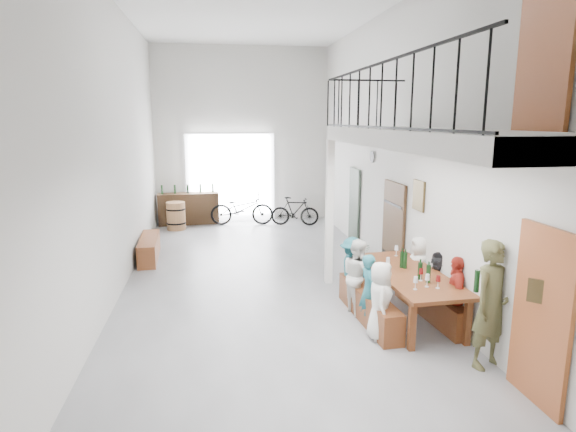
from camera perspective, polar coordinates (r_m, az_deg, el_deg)
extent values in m
plane|color=slate|center=(10.12, -3.05, -7.38)|extent=(12.00, 12.00, 0.00)
plane|color=silver|center=(15.57, -5.46, 9.50)|extent=(5.50, 0.00, 5.50)
plane|color=silver|center=(3.69, 6.08, 3.41)|extent=(5.50, 0.00, 5.50)
plane|color=silver|center=(9.71, -19.75, 7.76)|extent=(0.00, 12.00, 12.00)
plane|color=silver|center=(10.23, 12.45, 8.31)|extent=(0.00, 12.00, 12.00)
cube|color=white|center=(15.59, -6.82, 4.50)|extent=(2.80, 0.08, 2.80)
cube|color=brown|center=(6.29, 27.82, -10.51)|extent=(0.06, 0.95, 2.10)
cube|color=#3C2514|center=(10.18, 12.37, -1.67)|extent=(0.06, 1.10, 2.00)
cube|color=#2B342B|center=(12.77, 7.87, 1.13)|extent=(0.06, 0.80, 2.00)
cube|color=brown|center=(6.27, 28.27, 17.83)|extent=(0.06, 0.90, 1.95)
cube|color=#43351B|center=(9.02, 15.23, 2.36)|extent=(0.04, 0.45, 0.55)
cylinder|color=white|center=(11.37, 9.99, 6.92)|extent=(0.04, 0.28, 0.28)
cube|color=white|center=(6.99, 16.27, 8.85)|extent=(1.50, 5.60, 0.25)
cube|color=black|center=(6.75, 10.86, 17.36)|extent=(0.03, 5.60, 0.03)
cube|color=black|center=(6.71, 10.59, 10.30)|extent=(0.03, 5.60, 0.03)
cube|color=black|center=(9.60, 9.37, 15.58)|extent=(1.50, 0.03, 0.03)
cube|color=white|center=(9.53, 4.93, 0.36)|extent=(0.14, 0.14, 2.88)
cube|color=brown|center=(8.18, 14.12, -6.72)|extent=(1.13, 2.57, 0.06)
cube|color=brown|center=(7.23, 14.49, -12.56)|extent=(0.09, 0.09, 0.73)
cube|color=brown|center=(7.63, 20.52, -11.64)|extent=(0.09, 0.09, 0.73)
cube|color=brown|center=(9.10, 8.58, -7.26)|extent=(0.09, 0.09, 0.73)
cube|color=brown|center=(9.42, 13.61, -6.81)|extent=(0.09, 0.09, 0.73)
cube|color=brown|center=(8.15, 9.51, -10.46)|extent=(0.44, 2.12, 0.49)
cube|color=brown|center=(8.52, 16.42, -9.85)|extent=(0.41, 2.07, 0.47)
cylinder|color=black|center=(8.37, 13.37, -4.81)|extent=(0.07, 0.07, 0.35)
cylinder|color=black|center=(7.71, 16.32, -6.36)|extent=(0.07, 0.07, 0.35)
cylinder|color=black|center=(7.81, 15.39, -6.08)|extent=(0.07, 0.07, 0.35)
cylinder|color=black|center=(8.33, 13.72, -4.89)|extent=(0.07, 0.07, 0.35)
cube|color=brown|center=(11.86, -16.13, -3.70)|extent=(0.48, 1.84, 0.51)
cylinder|color=olive|center=(14.75, -13.14, 0.02)|extent=(0.56, 0.56, 0.83)
cylinder|color=black|center=(14.79, -13.10, -0.78)|extent=(0.57, 0.57, 0.05)
cylinder|color=black|center=(14.71, -13.17, 0.81)|extent=(0.57, 0.57, 0.05)
cube|color=#3C2514|center=(15.45, -11.71, 0.87)|extent=(1.89, 0.65, 0.98)
cylinder|color=black|center=(15.35, -14.72, 3.05)|extent=(0.06, 0.06, 0.28)
cylinder|color=black|center=(15.32, -13.26, 3.10)|extent=(0.06, 0.06, 0.28)
cylinder|color=black|center=(15.32, -11.80, 3.17)|extent=(0.06, 0.06, 0.28)
cylinder|color=black|center=(15.40, -10.35, 3.26)|extent=(0.06, 0.06, 0.28)
cylinder|color=black|center=(15.43, -8.90, 3.33)|extent=(0.06, 0.06, 0.28)
imported|color=white|center=(7.41, 10.89, -9.82)|extent=(0.53, 0.67, 1.20)
imported|color=#216570|center=(7.83, 9.57, -8.68)|extent=(0.32, 0.45, 1.18)
imported|color=white|center=(8.32, 8.31, -7.03)|extent=(0.59, 0.70, 1.28)
imported|color=#216570|center=(8.84, 7.54, -6.25)|extent=(0.66, 0.86, 1.18)
imported|color=#AD2A1D|center=(7.92, 19.23, -8.78)|extent=(0.52, 0.77, 1.22)
imported|color=black|center=(8.59, 17.37, -7.53)|extent=(0.72, 1.06, 1.09)
imported|color=white|center=(9.09, 15.18, -6.02)|extent=(0.45, 0.63, 1.19)
imported|color=#4D4C2B|center=(6.95, 23.02, -9.63)|extent=(0.74, 0.62, 1.74)
imported|color=#1A431B|center=(11.44, 8.77, -4.22)|extent=(0.38, 0.34, 0.40)
imported|color=black|center=(15.07, -5.50, 0.87)|extent=(1.99, 0.84, 1.02)
imported|color=black|center=(14.93, 0.82, 0.57)|extent=(1.55, 0.76, 0.89)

